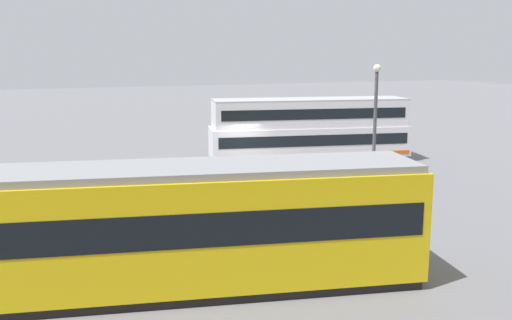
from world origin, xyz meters
TOP-DOWN VIEW (x-y plane):
  - ground_plane at (0.00, 0.00)m, footprint 160.00×160.00m
  - double_decker_bus at (-4.68, -1.60)m, footprint 12.12×4.76m
  - tram_yellow at (6.43, 13.97)m, footprint 12.46×4.95m
  - pedestrian_near_railing at (3.83, 4.36)m, footprint 0.41×0.41m
  - pedestrian_crossing at (1.84, 9.59)m, footprint 0.45×0.45m
  - pedestrian_railing at (1.33, 6.53)m, footprint 8.67×1.25m
  - info_sign at (6.01, 6.83)m, footprint 0.95×0.28m
  - street_lamp at (-4.24, 5.99)m, footprint 0.36×0.36m

SIDE VIEW (x-z plane):
  - ground_plane at x=0.00m, z-range 0.00..0.00m
  - pedestrian_railing at x=1.33m, z-range 0.21..1.29m
  - pedestrian_crossing at x=1.84m, z-range 0.13..1.84m
  - pedestrian_near_railing at x=3.83m, z-range 0.13..1.85m
  - info_sign at x=6.01m, z-range 0.41..2.68m
  - tram_yellow at x=6.43m, z-range 0.07..3.55m
  - double_decker_bus at x=-4.68m, z-range 0.05..3.81m
  - street_lamp at x=-4.24m, z-range 0.56..6.47m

